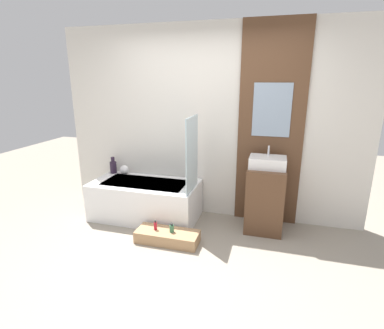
% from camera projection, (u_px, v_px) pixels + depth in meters
% --- Properties ---
extents(ground_plane, '(12.00, 12.00, 0.00)m').
position_uv_depth(ground_plane, '(170.00, 276.00, 2.99)').
color(ground_plane, gray).
extents(wall_tiled_back, '(4.20, 0.06, 2.60)m').
position_uv_depth(wall_tiled_back, '(208.00, 124.00, 4.09)').
color(wall_tiled_back, silver).
rests_on(wall_tiled_back, ground_plane).
extents(wall_wood_accent, '(0.82, 0.04, 2.60)m').
position_uv_depth(wall_wood_accent, '(271.00, 126.00, 3.82)').
color(wall_wood_accent, brown).
rests_on(wall_wood_accent, ground_plane).
extents(bathtub, '(1.47, 0.74, 0.52)m').
position_uv_depth(bathtub, '(146.00, 200.00, 4.20)').
color(bathtub, white).
rests_on(bathtub, ground_plane).
extents(glass_shower_screen, '(0.01, 0.51, 0.94)m').
position_uv_depth(glass_shower_screen, '(192.00, 154.00, 3.72)').
color(glass_shower_screen, silver).
rests_on(glass_shower_screen, bathtub).
extents(wooden_step_bench, '(0.76, 0.30, 0.14)m').
position_uv_depth(wooden_step_bench, '(167.00, 237.00, 3.60)').
color(wooden_step_bench, '#A87F56').
rests_on(wooden_step_bench, ground_plane).
extents(vanity_cabinet, '(0.47, 0.49, 0.83)m').
position_uv_depth(vanity_cabinet, '(265.00, 199.00, 3.83)').
color(vanity_cabinet, brown).
rests_on(vanity_cabinet, ground_plane).
extents(sink, '(0.44, 0.31, 0.26)m').
position_uv_depth(sink, '(268.00, 162.00, 3.69)').
color(sink, white).
rests_on(sink, vanity_cabinet).
extents(vase_tall_dark, '(0.10, 0.10, 0.25)m').
position_uv_depth(vase_tall_dark, '(113.00, 166.00, 4.51)').
color(vase_tall_dark, '#2D1E33').
rests_on(vase_tall_dark, bathtub).
extents(vase_round_light, '(0.14, 0.14, 0.14)m').
position_uv_depth(vase_round_light, '(124.00, 170.00, 4.45)').
color(vase_round_light, white).
rests_on(vase_round_light, bathtub).
extents(bottle_soap_primary, '(0.04, 0.04, 0.12)m').
position_uv_depth(bottle_soap_primary, '(155.00, 226.00, 3.60)').
color(bottle_soap_primary, '#B21928').
rests_on(bottle_soap_primary, wooden_step_bench).
extents(bottle_soap_secondary, '(0.05, 0.05, 0.11)m').
position_uv_depth(bottle_soap_secondary, '(172.00, 228.00, 3.55)').
color(bottle_soap_secondary, '#38704C').
rests_on(bottle_soap_secondary, wooden_step_bench).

